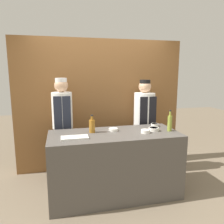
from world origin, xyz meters
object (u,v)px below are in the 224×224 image
object	(u,v)px
bottle_amber	(92,126)
chef_left	(63,125)
sauce_bowl_purple	(154,129)
cutting_board	(75,137)
sauce_bowl_white	(113,129)
sauce_bowl_orange	(145,131)
bottle_oil	(170,123)
sauce_bowl_yellow	(155,125)
chef_right	(144,123)

from	to	relation	value
bottle_amber	chef_left	xyz separation A→B (m)	(-0.41, 0.56, -0.10)
sauce_bowl_purple	cutting_board	distance (m)	1.17
sauce_bowl_white	sauce_bowl_orange	distance (m)	0.48
sauce_bowl_white	sauce_bowl_purple	size ratio (longest dim) A/B	0.90
sauce_bowl_purple	cutting_board	xyz separation A→B (m)	(-1.17, -0.10, -0.02)
sauce_bowl_orange	chef_left	distance (m)	1.38
bottle_oil	sauce_bowl_white	bearing A→B (deg)	166.42
cutting_board	bottle_amber	world-z (taller)	bottle_amber
sauce_bowl_yellow	sauce_bowl_orange	bearing A→B (deg)	-131.38
sauce_bowl_white	cutting_board	xyz separation A→B (m)	(-0.59, -0.24, -0.01)
sauce_bowl_purple	sauce_bowl_yellow	bearing A→B (deg)	62.45
sauce_bowl_orange	chef_left	world-z (taller)	chef_left
sauce_bowl_purple	chef_right	world-z (taller)	chef_right
sauce_bowl_white	sauce_bowl_orange	world-z (taller)	sauce_bowl_orange
bottle_oil	chef_right	size ratio (longest dim) A/B	0.19
sauce_bowl_purple	bottle_oil	bearing A→B (deg)	-13.25
sauce_bowl_yellow	bottle_oil	world-z (taller)	bottle_oil
sauce_bowl_yellow	cutting_board	size ratio (longest dim) A/B	0.33
sauce_bowl_purple	bottle_oil	size ratio (longest dim) A/B	0.48
sauce_bowl_white	sauce_bowl_purple	distance (m)	0.60
sauce_bowl_white	chef_left	bearing A→B (deg)	143.25
chef_left	cutting_board	bearing A→B (deg)	-79.78
sauce_bowl_purple	bottle_amber	size ratio (longest dim) A/B	0.58
bottle_amber	bottle_oil	world-z (taller)	bottle_oil
sauce_bowl_white	cutting_board	distance (m)	0.63
chef_left	chef_right	bearing A→B (deg)	-0.01
sauce_bowl_purple	bottle_oil	distance (m)	0.25
sauce_bowl_white	sauce_bowl_orange	size ratio (longest dim) A/B	1.01
sauce_bowl_yellow	bottle_oil	xyz separation A→B (m)	(0.10, -0.31, 0.10)
bottle_oil	chef_left	size ratio (longest dim) A/B	0.18
cutting_board	bottle_amber	bearing A→B (deg)	40.00
sauce_bowl_orange	bottle_oil	bearing A→B (deg)	3.12
sauce_bowl_purple	bottle_oil	world-z (taller)	bottle_oil
bottle_oil	chef_left	xyz separation A→B (m)	(-1.54, 0.74, -0.12)
sauce_bowl_purple	cutting_board	world-z (taller)	sauce_bowl_purple
bottle_amber	sauce_bowl_yellow	bearing A→B (deg)	7.15
bottle_oil	chef_left	distance (m)	1.71
cutting_board	sauce_bowl_orange	bearing A→B (deg)	1.16
cutting_board	chef_left	size ratio (longest dim) A/B	0.21
bottle_oil	cutting_board	bearing A→B (deg)	-178.30
sauce_bowl_white	sauce_bowl_orange	bearing A→B (deg)	-27.17
sauce_bowl_white	sauce_bowl_yellow	world-z (taller)	sauce_bowl_yellow
sauce_bowl_white	bottle_amber	bearing A→B (deg)	-177.43
sauce_bowl_purple	chef_left	bearing A→B (deg)	152.40
sauce_bowl_purple	chef_left	xyz separation A→B (m)	(-1.31, 0.68, -0.03)
chef_right	sauce_bowl_white	bearing A→B (deg)	-142.48
chef_left	sauce_bowl_purple	bearing A→B (deg)	-27.60
sauce_bowl_white	sauce_bowl_purple	world-z (taller)	sauce_bowl_purple
bottle_oil	chef_right	distance (m)	0.76
sauce_bowl_yellow	cutting_board	distance (m)	1.35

